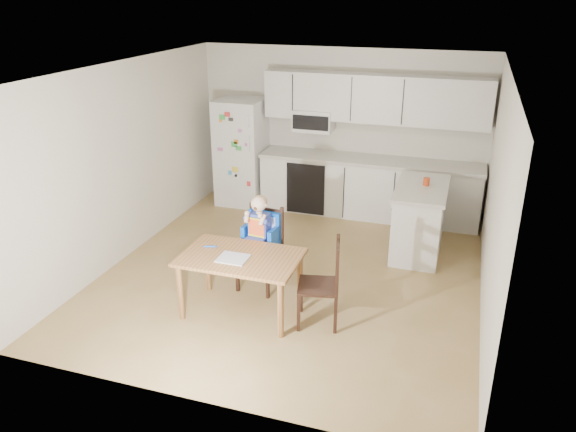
{
  "coord_description": "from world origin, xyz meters",
  "views": [
    {
      "loc": [
        1.87,
        -5.96,
        3.34
      ],
      "look_at": [
        0.08,
        -0.43,
        0.95
      ],
      "focal_mm": 35.0,
      "sensor_mm": 36.0,
      "label": 1
    }
  ],
  "objects_px": {
    "kitchen_island": "(419,219)",
    "dining_table": "(241,263)",
    "refrigerator": "(242,152)",
    "chair_booster": "(261,232)",
    "chair_side": "(328,278)",
    "red_cup": "(426,182)"
  },
  "relations": [
    {
      "from": "kitchen_island",
      "to": "chair_side",
      "type": "bearing_deg",
      "value": -109.34
    },
    {
      "from": "refrigerator",
      "to": "chair_booster",
      "type": "height_order",
      "value": "refrigerator"
    },
    {
      "from": "chair_booster",
      "to": "chair_side",
      "type": "bearing_deg",
      "value": -23.99
    },
    {
      "from": "refrigerator",
      "to": "kitchen_island",
      "type": "xyz_separation_m",
      "value": [
        2.96,
        -1.03,
        -0.38
      ]
    },
    {
      "from": "kitchen_island",
      "to": "dining_table",
      "type": "bearing_deg",
      "value": -127.91
    },
    {
      "from": "chair_booster",
      "to": "kitchen_island",
      "type": "bearing_deg",
      "value": 48.82
    },
    {
      "from": "kitchen_island",
      "to": "dining_table",
      "type": "relative_size",
      "value": 0.98
    },
    {
      "from": "kitchen_island",
      "to": "dining_table",
      "type": "xyz_separation_m",
      "value": [
        -1.67,
        -2.15,
        0.12
      ]
    },
    {
      "from": "refrigerator",
      "to": "chair_side",
      "type": "xyz_separation_m",
      "value": [
        2.23,
        -3.11,
        -0.31
      ]
    },
    {
      "from": "dining_table",
      "to": "chair_side",
      "type": "relative_size",
      "value": 1.34
    },
    {
      "from": "kitchen_island",
      "to": "chair_booster",
      "type": "xyz_separation_m",
      "value": [
        -1.67,
        -1.53,
        0.23
      ]
    },
    {
      "from": "red_cup",
      "to": "chair_side",
      "type": "xyz_separation_m",
      "value": [
        -0.77,
        -2.14,
        -0.44
      ]
    },
    {
      "from": "red_cup",
      "to": "chair_booster",
      "type": "distance_m",
      "value": 2.35
    },
    {
      "from": "refrigerator",
      "to": "chair_booster",
      "type": "distance_m",
      "value": 2.87
    },
    {
      "from": "kitchen_island",
      "to": "chair_booster",
      "type": "bearing_deg",
      "value": -137.47
    },
    {
      "from": "refrigerator",
      "to": "chair_side",
      "type": "relative_size",
      "value": 1.79
    },
    {
      "from": "kitchen_island",
      "to": "dining_table",
      "type": "height_order",
      "value": "kitchen_island"
    },
    {
      "from": "kitchen_island",
      "to": "refrigerator",
      "type": "bearing_deg",
      "value": 160.77
    },
    {
      "from": "red_cup",
      "to": "dining_table",
      "type": "xyz_separation_m",
      "value": [
        -1.71,
        -2.21,
        -0.39
      ]
    },
    {
      "from": "kitchen_island",
      "to": "chair_side",
      "type": "relative_size",
      "value": 1.32
    },
    {
      "from": "chair_booster",
      "to": "dining_table",
      "type": "bearing_deg",
      "value": -84.19
    },
    {
      "from": "red_cup",
      "to": "chair_booster",
      "type": "xyz_separation_m",
      "value": [
        -1.71,
        -1.59,
        -0.28
      ]
    }
  ]
}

